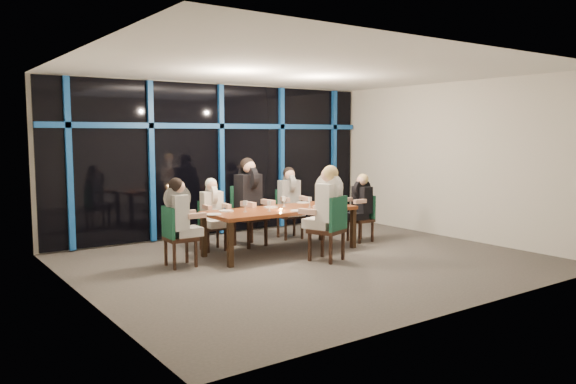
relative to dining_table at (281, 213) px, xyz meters
name	(u,v)px	position (x,y,z in m)	size (l,w,h in m)	color
room	(310,133)	(0.00, -0.80, 1.34)	(7.04, 7.00, 3.02)	#544E4A
window_wall	(221,157)	(0.01, 2.13, 0.87)	(6.86, 0.43, 2.94)	black
dining_table	(281,213)	(0.00, 0.00, 0.00)	(2.60, 1.00, 0.75)	brown
chair_far_left	(211,222)	(-0.87, 0.88, -0.20)	(0.42, 0.42, 0.85)	black
chair_far_mid	(247,212)	(-0.16, 0.86, -0.08)	(0.57, 0.57, 1.08)	black
chair_far_right	(288,211)	(0.88, 1.03, -0.16)	(0.50, 0.50, 0.94)	black
chair_end_left	(175,233)	(-1.91, 0.04, -0.16)	(0.44, 0.44, 0.93)	black
chair_end_right	(363,215)	(1.83, -0.07, -0.20)	(0.40, 0.40, 0.87)	black
chair_near_mid	(332,225)	(0.26, -1.02, -0.10)	(0.61, 0.61, 1.04)	black
diner_far_left	(212,203)	(-0.88, 0.81, 0.14)	(0.44, 0.54, 0.83)	white
diner_far_mid	(250,189)	(-0.15, 0.77, 0.35)	(0.58, 0.71, 1.05)	black
diner_far_right	(290,192)	(0.87, 0.96, 0.21)	(0.51, 0.62, 0.91)	black
diner_end_left	(180,209)	(-1.83, 0.04, 0.20)	(0.58, 0.47, 0.90)	black
diner_end_right	(361,197)	(1.76, -0.07, 0.15)	(0.54, 0.43, 0.84)	black
diner_near_mid	(327,199)	(0.23, -0.94, 0.31)	(0.63, 0.71, 1.01)	white
plate_far_left	(226,211)	(-0.92, 0.25, 0.08)	(0.24, 0.24, 0.01)	white
plate_far_mid	(271,207)	(-0.07, 0.22, 0.08)	(0.24, 0.24, 0.01)	white
plate_far_right	(303,203)	(0.77, 0.40, 0.08)	(0.24, 0.24, 0.01)	white
plate_end_left	(214,214)	(-1.27, 0.02, 0.08)	(0.24, 0.24, 0.01)	white
plate_end_right	(338,203)	(1.19, -0.07, 0.08)	(0.24, 0.24, 0.01)	white
plate_near_mid	(297,211)	(0.04, -0.41, 0.08)	(0.24, 0.24, 0.01)	white
wine_bottle	(334,199)	(1.02, -0.17, 0.19)	(0.07, 0.07, 0.31)	black
water_pitcher	(325,202)	(0.75, -0.27, 0.16)	(0.11, 0.10, 0.18)	silver
tea_light	(281,210)	(-0.13, -0.18, 0.08)	(0.05, 0.05, 0.03)	#FBA74B
wine_glass_a	(269,204)	(-0.34, -0.15, 0.19)	(0.07, 0.07, 0.17)	silver
wine_glass_b	(284,199)	(0.17, 0.16, 0.20)	(0.07, 0.07, 0.18)	silver
wine_glass_c	(310,200)	(0.50, -0.14, 0.20)	(0.07, 0.07, 0.18)	white
wine_glass_d	(245,204)	(-0.71, 0.01, 0.20)	(0.07, 0.07, 0.18)	silver
wine_glass_e	(321,196)	(0.97, 0.13, 0.21)	(0.07, 0.07, 0.19)	silver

